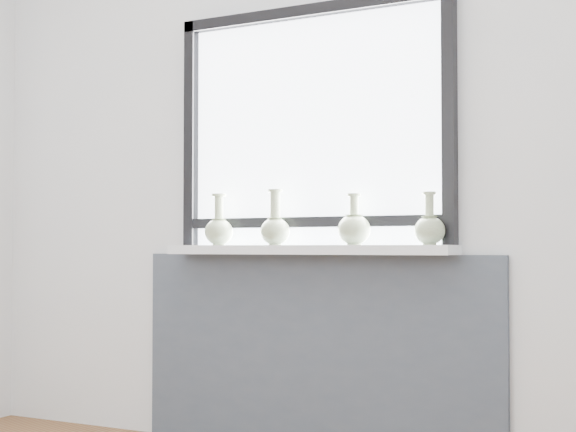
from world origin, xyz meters
The scene contains 8 objects.
back_wall centered at (0.00, 1.81, 1.30)m, with size 3.60×0.02×2.60m, color silver.
apron_panel centered at (0.00, 1.78, 0.43)m, with size 1.70×0.03×0.86m, color #424A57.
windowsill centered at (0.00, 1.71, 0.88)m, with size 1.32×0.18×0.04m, color white.
window centered at (0.00, 1.77, 1.44)m, with size 1.30×0.06×1.05m.
vase_a centered at (-0.43, 1.69, 0.97)m, with size 0.13×0.13×0.23m.
vase_b centered at (-0.14, 1.69, 0.98)m, with size 0.13×0.13×0.24m.
vase_c centered at (0.23, 1.71, 0.97)m, with size 0.14×0.14×0.22m.
vase_d centered at (0.56, 1.70, 0.97)m, with size 0.12×0.12×0.21m.
Camera 1 is at (1.71, -1.66, 0.89)m, focal length 55.00 mm.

